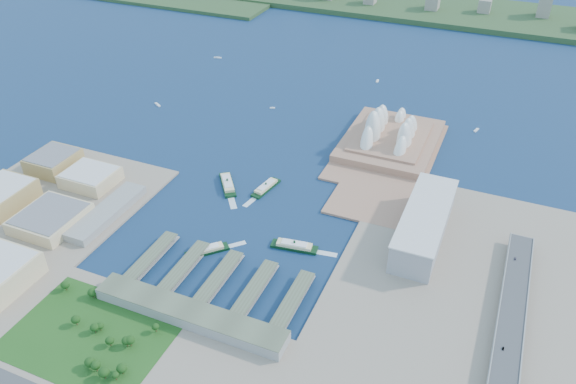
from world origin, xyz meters
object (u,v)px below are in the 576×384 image
at_px(car_c, 515,258).
at_px(toaster_building, 424,224).
at_px(ferry_b, 266,186).
at_px(car_b, 503,348).
at_px(ferry_a, 227,182).
at_px(ferry_c, 207,249).
at_px(opera_house, 392,126).
at_px(ferry_d, 294,244).

bearing_deg(car_c, toaster_building, -8.38).
distance_m(ferry_b, car_b, 353.23).
bearing_deg(car_c, ferry_b, -6.76).
bearing_deg(ferry_a, toaster_building, -38.68).
distance_m(toaster_building, car_b, 177.73).
bearing_deg(car_b, ferry_c, 175.12).
xyz_separation_m(opera_house, toaster_building, (90.00, -200.00, -11.50)).
height_order(toaster_building, car_c, toaster_building).
distance_m(toaster_building, ferry_a, 259.83).
height_order(car_b, car_c, car_c).
bearing_deg(ferry_a, ferry_d, -69.28).
distance_m(ferry_a, ferry_b, 51.50).
height_order(ferry_d, car_c, car_c).
bearing_deg(car_b, toaster_building, 124.65).
bearing_deg(ferry_b, car_b, -18.34).
xyz_separation_m(toaster_building, car_c, (101.00, -14.88, -4.97)).
bearing_deg(ferry_c, ferry_d, -108.41).
distance_m(ferry_c, car_b, 318.96).
height_order(opera_house, ferry_a, opera_house).
relative_size(toaster_building, car_b, 41.55).
xyz_separation_m(opera_house, ferry_d, (-39.45, -274.06, -26.97)).
relative_size(car_b, car_c, 0.79).
distance_m(ferry_a, car_b, 392.26).
xyz_separation_m(ferry_a, ferry_b, (49.77, 13.22, -0.62)).
bearing_deg(opera_house, ferry_c, -111.65).
relative_size(ferry_a, car_b, 15.45).
relative_size(toaster_building, ferry_a, 2.69).
xyz_separation_m(ferry_d, car_c, (230.45, 59.18, 10.50)).
distance_m(ferry_b, ferry_c, 141.14).
relative_size(ferry_c, car_b, 13.18).
height_order(ferry_a, ferry_d, ferry_a).
xyz_separation_m(opera_house, ferry_a, (-169.25, -191.28, -26.55)).
bearing_deg(ferry_a, ferry_b, -21.88).
relative_size(ferry_a, ferry_b, 1.13).
height_order(ferry_c, car_c, car_c).
height_order(toaster_building, ferry_d, toaster_building).
xyz_separation_m(ferry_a, car_c, (360.25, -23.60, 10.08)).
bearing_deg(ferry_b, opera_house, 66.23).
xyz_separation_m(ferry_a, ferry_c, (42.63, -127.74, -0.80)).
bearing_deg(opera_house, ferry_d, -98.19).
xyz_separation_m(toaster_building, ferry_b, (-209.49, 21.94, -15.67)).
bearing_deg(opera_house, car_b, -61.11).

